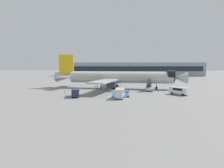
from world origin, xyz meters
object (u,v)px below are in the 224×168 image
object	(u,v)px
service_van_0	(179,90)
traffic_cone_2	(73,90)
ground_crew_3	(101,87)
traffic_cone_1	(79,90)
ground_crew_1	(97,87)
terminal_building	(131,69)
fuel_tanker	(107,80)
traffic_cone_0	(65,92)
service_van_2	(75,92)
boarding_stairs_forward	(149,88)
ground_crew_0	(119,87)
ground_crew_2	(96,87)
service_van_1	(120,93)
airliner	(118,77)
baggage_cart	(124,91)

from	to	relation	value
service_van_0	traffic_cone_2	xyz separation A→B (m)	(-31.32, 5.86, -0.92)
ground_crew_3	traffic_cone_1	xyz separation A→B (m)	(-6.42, -4.31, -0.75)
ground_crew_1	terminal_building	distance (m)	93.51
fuel_tanker	traffic_cone_0	xyz separation A→B (m)	(-10.48, -32.30, -1.30)
fuel_tanker	service_van_2	size ratio (longest dim) A/B	1.85
boarding_stairs_forward	ground_crew_0	world-z (taller)	boarding_stairs_forward
boarding_stairs_forward	ground_crew_3	world-z (taller)	boarding_stairs_forward
ground_crew_2	traffic_cone_1	xyz separation A→B (m)	(-4.74, -3.86, -0.64)
traffic_cone_2	boarding_stairs_forward	bearing A→B (deg)	4.64
service_van_1	ground_crew_0	distance (m)	14.67
ground_crew_0	traffic_cone_0	size ratio (longest dim) A/B	2.72
service_van_2	ground_crew_3	world-z (taller)	service_van_2
airliner	service_van_2	bearing A→B (deg)	-24.79
terminal_building	ground_crew_1	bearing A→B (deg)	-101.00
airliner	ground_crew_1	world-z (taller)	airliner
boarding_stairs_forward	traffic_cone_2	distance (m)	24.52
baggage_cart	ground_crew_0	world-z (taller)	ground_crew_0
ground_crew_0	service_van_0	bearing A→B (deg)	-137.88
service_van_2	ground_crew_3	bearing A→B (deg)	-123.47
fuel_tanker	service_van_1	bearing A→B (deg)	17.12
ground_crew_0	fuel_tanker	bearing A→B (deg)	-7.42
traffic_cone_1	service_van_1	bearing A→B (deg)	-42.58
ground_crew_0	ground_crew_3	world-z (taller)	ground_crew_3
service_van_1	ground_crew_0	world-z (taller)	service_van_1
service_van_0	ground_crew_0	xyz separation A→B (m)	(-16.58, 8.81, -0.30)
service_van_2	ground_crew_0	distance (m)	17.11
baggage_cart	traffic_cone_0	bearing A→B (deg)	-115.30
airliner	ground_crew_0	bearing A→B (deg)	9.90
ground_crew_3	boarding_stairs_forward	bearing A→B (deg)	157.24
boarding_stairs_forward	service_van_0	distance (m)	10.44
airliner	service_van_0	xyz separation A→B (m)	(16.79, -13.76, -2.76)
fuel_tanker	traffic_cone_2	xyz separation A→B (m)	(-8.94, -29.19, -1.27)
traffic_cone_0	traffic_cone_1	size ratio (longest dim) A/B	1.04
ground_crew_3	traffic_cone_2	distance (m)	9.64
ground_crew_3	fuel_tanker	bearing A→B (deg)	-105.48
ground_crew_1	traffic_cone_1	bearing A→B (deg)	-61.45
traffic_cone_0	service_van_1	bearing A→B (deg)	-27.68
ground_crew_0	traffic_cone_0	bearing A→B (deg)	90.52
fuel_tanker	terminal_building	world-z (taller)	terminal_building
baggage_cart	ground_crew_2	distance (m)	10.61
service_van_0	ground_crew_0	distance (m)	18.77
fuel_tanker	ground_crew_1	bearing A→B (deg)	6.18
airliner	service_van_0	distance (m)	21.89
ground_crew_3	traffic_cone_2	size ratio (longest dim) A/B	2.70
service_van_1	traffic_cone_0	bearing A→B (deg)	-18.91
boarding_stairs_forward	terminal_building	xyz separation A→B (m)	(1.04, 91.85, 4.55)
terminal_building	service_van_0	bearing A→B (deg)	-86.64
fuel_tanker	traffic_cone_1	size ratio (longest dim) A/B	16.24
baggage_cart	ground_crew_3	world-z (taller)	ground_crew_3
fuel_tanker	service_van_1	xyz separation A→B (m)	(5.90, -40.90, -0.18)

